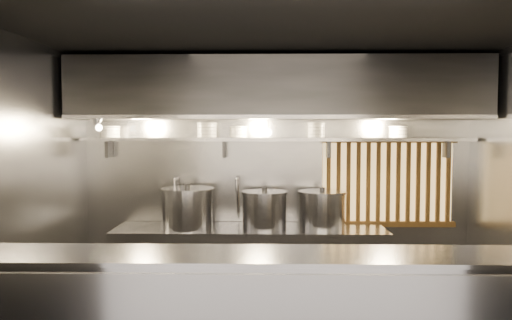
{
  "coord_description": "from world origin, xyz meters",
  "views": [
    {
      "loc": [
        -0.13,
        -4.36,
        1.98
      ],
      "look_at": [
        -0.22,
        0.55,
        1.69
      ],
      "focal_mm": 35.0,
      "sensor_mm": 36.0,
      "label": 1
    }
  ],
  "objects_px": {
    "pendant_bulb": "(268,132)",
    "stock_pot_left": "(187,208)",
    "stock_pot_mid": "(264,209)",
    "stock_pot_right": "(322,209)",
    "heat_lamp": "(97,122)"
  },
  "relations": [
    {
      "from": "stock_pot_right",
      "to": "stock_pot_mid",
      "type": "bearing_deg",
      "value": -175.35
    },
    {
      "from": "pendant_bulb",
      "to": "stock_pot_mid",
      "type": "relative_size",
      "value": 0.33
    },
    {
      "from": "heat_lamp",
      "to": "stock_pot_mid",
      "type": "distance_m",
      "value": 2.02
    },
    {
      "from": "heat_lamp",
      "to": "stock_pot_right",
      "type": "xyz_separation_m",
      "value": [
        2.41,
        0.32,
        -0.96
      ]
    },
    {
      "from": "heat_lamp",
      "to": "stock_pot_right",
      "type": "relative_size",
      "value": 0.51
    },
    {
      "from": "stock_pot_left",
      "to": "pendant_bulb",
      "type": "bearing_deg",
      "value": 6.86
    },
    {
      "from": "pendant_bulb",
      "to": "stock_pot_left",
      "type": "bearing_deg",
      "value": -173.14
    },
    {
      "from": "stock_pot_left",
      "to": "stock_pot_mid",
      "type": "height_order",
      "value": "stock_pot_left"
    },
    {
      "from": "stock_pot_left",
      "to": "stock_pot_right",
      "type": "relative_size",
      "value": 0.9
    },
    {
      "from": "heat_lamp",
      "to": "stock_pot_mid",
      "type": "height_order",
      "value": "heat_lamp"
    },
    {
      "from": "heat_lamp",
      "to": "stock_pot_right",
      "type": "bearing_deg",
      "value": 7.69
    },
    {
      "from": "stock_pot_mid",
      "to": "heat_lamp",
      "type": "bearing_deg",
      "value": -171.2
    },
    {
      "from": "stock_pot_right",
      "to": "pendant_bulb",
      "type": "bearing_deg",
      "value": 177.68
    },
    {
      "from": "stock_pot_mid",
      "to": "stock_pot_right",
      "type": "distance_m",
      "value": 0.65
    },
    {
      "from": "pendant_bulb",
      "to": "stock_pot_right",
      "type": "xyz_separation_m",
      "value": [
        0.61,
        -0.02,
        -0.86
      ]
    }
  ]
}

